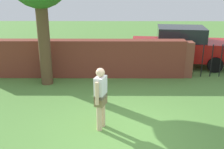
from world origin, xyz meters
TOP-DOWN VIEW (x-y plane):
  - ground_plane at (0.00, 0.00)m, footprint 40.00×40.00m
  - brick_wall at (-1.50, 4.27)m, footprint 8.02×0.50m
  - person at (-0.54, 0.25)m, footprint 0.33×0.51m
  - fence_gate at (3.78, 4.27)m, footprint 2.78×0.44m
  - car at (2.70, 5.81)m, footprint 4.37×2.29m

SIDE VIEW (x-z plane):
  - ground_plane at x=0.00m, z-range 0.00..0.00m
  - fence_gate at x=3.78m, z-range 0.00..1.40m
  - brick_wall at x=-1.50m, z-range 0.00..1.47m
  - car at x=2.70m, z-range 0.00..1.72m
  - person at x=-0.54m, z-range 0.09..1.71m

